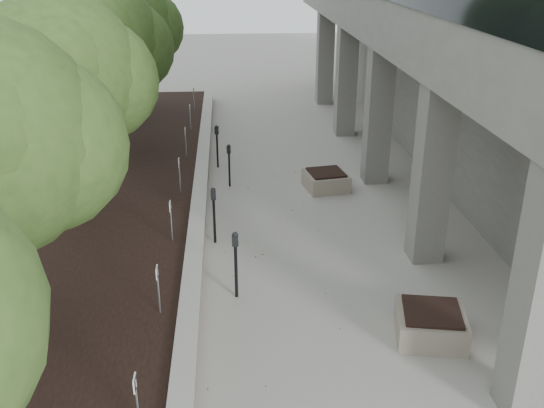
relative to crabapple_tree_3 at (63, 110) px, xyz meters
name	(u,v)px	position (x,y,z in m)	size (l,w,h in m)	color
retaining_wall	(200,203)	(2.97, 1.00, -2.87)	(0.39, 26.00, 0.50)	gray
planting_bed	(60,209)	(-0.70, 1.00, -2.92)	(7.00, 26.00, 0.40)	black
crabapple_tree_3	(63,110)	(0.00, 0.00, 0.00)	(4.60, 4.00, 5.44)	#32511F
crabapple_tree_4	(102,69)	(0.00, 5.00, 0.00)	(4.60, 4.00, 5.44)	#32511F
crabapple_tree_5	(126,45)	(0.00, 10.00, 0.00)	(4.60, 4.00, 5.44)	#32511F
parking_sign_2	(137,405)	(2.45, -7.50, -2.24)	(0.04, 0.22, 0.96)	black
parking_sign_3	(158,290)	(2.45, -4.50, -2.24)	(0.04, 0.22, 0.96)	black
parking_sign_4	(171,221)	(2.45, -1.50, -2.24)	(0.04, 0.22, 0.96)	black
parking_sign_5	(180,175)	(2.45, 1.50, -2.24)	(0.04, 0.22, 0.96)	black
parking_sign_6	(186,142)	(2.45, 4.50, -2.24)	(0.04, 0.22, 0.96)	black
parking_sign_7	(190,118)	(2.45, 7.50, -2.24)	(0.04, 0.22, 0.96)	black
parking_sign_8	(194,99)	(2.45, 10.50, -2.24)	(0.04, 0.22, 0.96)	black
parking_meter_2	(236,265)	(3.87, -3.40, -2.39)	(0.15, 0.10, 1.47)	black
parking_meter_3	(214,215)	(3.41, -0.88, -2.41)	(0.14, 0.10, 1.43)	black
parking_meter_4	(229,166)	(3.80, 2.82, -2.47)	(0.13, 0.09, 1.31)	black
parking_meter_5	(217,147)	(3.44, 4.55, -2.42)	(0.14, 0.10, 1.40)	black
planter_front	(431,324)	(7.37, -5.05, -2.84)	(1.21, 1.21, 0.57)	gray
planter_back	(326,180)	(6.63, 2.41, -2.85)	(1.16, 1.16, 0.54)	gray
berry_scatter	(275,284)	(4.70, -3.00, -3.11)	(3.30, 14.10, 0.02)	maroon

